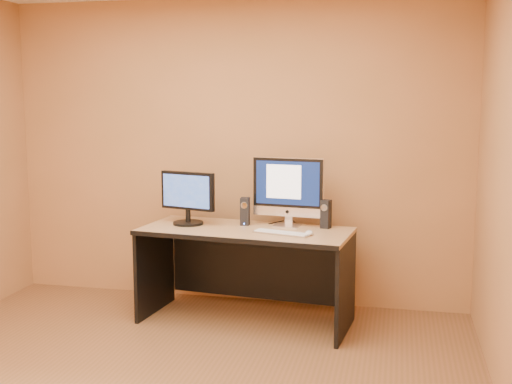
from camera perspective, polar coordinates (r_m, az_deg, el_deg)
walls at (r=3.64m, az=-9.84°, el=0.95°), size 4.00×4.00×2.60m
desk at (r=5.08m, az=-0.95°, el=-7.46°), size 1.69×0.88×0.75m
imac at (r=5.07m, az=2.79°, el=0.05°), size 0.60×0.28×0.56m
second_monitor at (r=5.17m, az=-6.08°, el=-0.56°), size 0.53×0.36×0.43m
speaker_left at (r=5.13m, az=-0.98°, el=-1.73°), size 0.07×0.08×0.22m
speaker_right at (r=5.04m, az=6.24°, el=-1.96°), size 0.09×0.09×0.22m
keyboard at (r=4.81m, az=2.27°, el=-3.66°), size 0.45×0.23×0.02m
mouse at (r=4.79m, az=4.75°, el=-3.63°), size 0.07×0.11×0.04m
cable_a at (r=5.21m, az=3.49°, el=-2.81°), size 0.07×0.22×0.01m
cable_b at (r=5.25m, az=1.81°, el=-2.71°), size 0.10×0.16×0.01m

